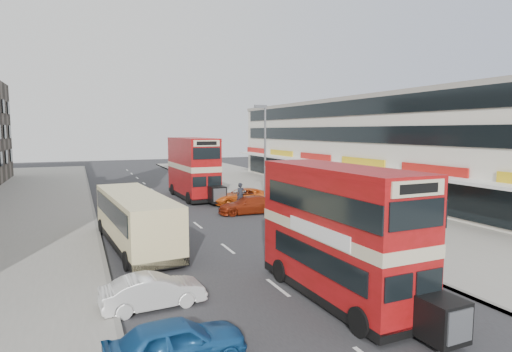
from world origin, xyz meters
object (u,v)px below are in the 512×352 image
car_left_near (176,342)px  cyclist (241,202)px  car_right_b (242,197)px  car_right_c (201,182)px  street_lamp (264,148)px  bus_second (193,168)px  coach (135,218)px  pedestrian_near (304,197)px  car_left_front (153,291)px  bus_main (339,232)px  car_right_a (248,205)px

car_left_near → cyclist: cyclist is taller
car_right_b → cyclist: (-1.21, -2.94, 0.10)m
car_right_b → car_right_c: size_ratio=1.41×
car_right_b → cyclist: bearing=-17.2°
street_lamp → bus_second: street_lamp is taller
cyclist → car_right_b: bearing=67.1°
bus_second → cyclist: 8.34m
coach → car_right_c: bearing=61.1°
coach → cyclist: (8.56, 6.87, -0.77)m
pedestrian_near → cyclist: 4.85m
car_left_front → cyclist: 17.60m
street_lamp → bus_main: size_ratio=0.95×
bus_main → coach: size_ratio=0.85×
street_lamp → pedestrian_near: 4.98m
street_lamp → car_left_near: street_lamp is taller
bus_second → car_right_a: bus_second is taller
coach → car_right_c: 23.88m
car_right_a → car_left_near: bearing=-22.2°
street_lamp → car_right_b: 4.72m
car_left_front → car_right_a: bearing=-37.0°
cyclist → bus_main: bearing=-99.3°
street_lamp → bus_main: 18.62m
car_right_c → bus_main: bearing=-8.5°
car_left_near → pedestrian_near: size_ratio=1.90×
car_right_c → pedestrian_near: 17.01m
bus_main → bus_second: (1.02, 24.87, 0.31)m
bus_second → coach: bus_second is taller
car_right_a → cyclist: (-0.29, 0.83, 0.13)m
car_left_front → car_right_c: (10.10, 30.08, 0.00)m
car_left_front → car_right_a: 17.05m
car_right_a → car_right_c: (0.79, 15.79, -0.06)m
car_right_a → bus_second: bearing=-162.9°
bus_main → car_right_a: bus_main is taller
car_right_a → car_right_c: bearing=-177.9°
street_lamp → car_left_front: (-11.33, -16.00, -4.20)m
coach → cyclist: 11.00m
car_left_near → pedestrian_near: (13.59, 17.38, 0.50)m
car_right_a → car_right_b: 3.88m
bus_main → pedestrian_near: bearing=-116.7°
bus_main → cyclist: 17.21m
car_right_a → bus_main: bearing=-5.3°
coach → car_right_a: size_ratio=2.25×
coach → car_left_near: bearing=-97.4°
cyclist → car_left_near: bearing=-115.9°
cyclist → car_right_a: bearing=-71.2°
car_right_b → car_left_near: bearing=-19.8°
car_left_near → cyclist: size_ratio=1.68×
street_lamp → car_left_near: size_ratio=2.18×
bus_second → car_right_c: 7.82m
car_left_front → bus_main: bearing=-109.7°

